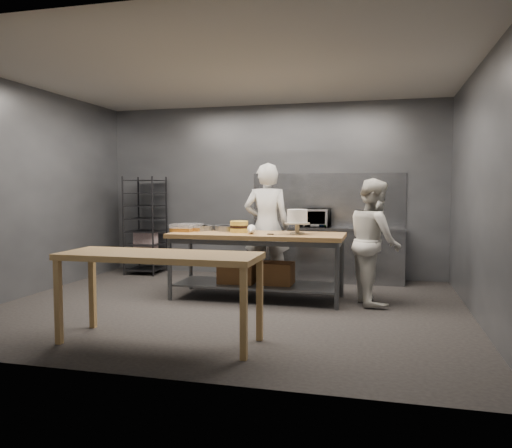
{
  "coord_description": "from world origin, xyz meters",
  "views": [
    {
      "loc": [
        1.91,
        -6.13,
        1.54
      ],
      "look_at": [
        0.23,
        0.5,
        1.05
      ],
      "focal_mm": 35.0,
      "sensor_mm": 36.0,
      "label": 1
    }
  ],
  "objects_px": {
    "chef_right": "(374,241)",
    "layer_cake": "(239,227)",
    "work_table": "(256,258)",
    "microwave": "(314,218)",
    "near_counter": "(160,262)",
    "frosted_cake_stand": "(297,218)",
    "speed_rack": "(146,226)",
    "chef_behind": "(267,226)"
  },
  "relations": [
    {
      "from": "chef_right",
      "to": "layer_cake",
      "type": "relative_size",
      "value": 6.64
    },
    {
      "from": "speed_rack",
      "to": "chef_behind",
      "type": "relative_size",
      "value": 0.91
    },
    {
      "from": "microwave",
      "to": "layer_cake",
      "type": "bearing_deg",
      "value": -118.0
    },
    {
      "from": "work_table",
      "to": "near_counter",
      "type": "relative_size",
      "value": 1.2
    },
    {
      "from": "work_table",
      "to": "near_counter",
      "type": "bearing_deg",
      "value": -101.47
    },
    {
      "from": "microwave",
      "to": "work_table",
      "type": "bearing_deg",
      "value": -109.89
    },
    {
      "from": "chef_right",
      "to": "layer_cake",
      "type": "xyz_separation_m",
      "value": [
        -1.86,
        -0.06,
        0.16
      ]
    },
    {
      "from": "work_table",
      "to": "microwave",
      "type": "height_order",
      "value": "microwave"
    },
    {
      "from": "microwave",
      "to": "layer_cake",
      "type": "xyz_separation_m",
      "value": [
        -0.84,
        -1.58,
        -0.05
      ]
    },
    {
      "from": "chef_right",
      "to": "frosted_cake_stand",
      "type": "relative_size",
      "value": 4.92
    },
    {
      "from": "work_table",
      "to": "near_counter",
      "type": "height_order",
      "value": "work_table"
    },
    {
      "from": "speed_rack",
      "to": "chef_behind",
      "type": "xyz_separation_m",
      "value": [
        2.45,
        -0.84,
        0.1
      ]
    },
    {
      "from": "work_table",
      "to": "speed_rack",
      "type": "distance_m",
      "value": 2.91
    },
    {
      "from": "chef_behind",
      "to": "microwave",
      "type": "bearing_deg",
      "value": -128.28
    },
    {
      "from": "chef_right",
      "to": "layer_cake",
      "type": "distance_m",
      "value": 1.87
    },
    {
      "from": "chef_behind",
      "to": "work_table",
      "type": "bearing_deg",
      "value": 84.93
    },
    {
      "from": "near_counter",
      "to": "speed_rack",
      "type": "relative_size",
      "value": 1.14
    },
    {
      "from": "chef_right",
      "to": "layer_cake",
      "type": "bearing_deg",
      "value": 74.68
    },
    {
      "from": "microwave",
      "to": "layer_cake",
      "type": "distance_m",
      "value": 1.79
    },
    {
      "from": "near_counter",
      "to": "microwave",
      "type": "relative_size",
      "value": 3.69
    },
    {
      "from": "frosted_cake_stand",
      "to": "layer_cake",
      "type": "distance_m",
      "value": 0.86
    },
    {
      "from": "microwave",
      "to": "layer_cake",
      "type": "height_order",
      "value": "microwave"
    },
    {
      "from": "near_counter",
      "to": "microwave",
      "type": "distance_m",
      "value": 3.93
    },
    {
      "from": "chef_behind",
      "to": "frosted_cake_stand",
      "type": "distance_m",
      "value": 0.98
    },
    {
      "from": "speed_rack",
      "to": "microwave",
      "type": "xyz_separation_m",
      "value": [
        3.04,
        0.08,
        0.19
      ]
    },
    {
      "from": "layer_cake",
      "to": "chef_right",
      "type": "bearing_deg",
      "value": 1.86
    },
    {
      "from": "work_table",
      "to": "chef_right",
      "type": "distance_m",
      "value": 1.63
    },
    {
      "from": "work_table",
      "to": "near_counter",
      "type": "xyz_separation_m",
      "value": [
        -0.44,
        -2.16,
        0.24
      ]
    },
    {
      "from": "near_counter",
      "to": "frosted_cake_stand",
      "type": "relative_size",
      "value": 5.88
    },
    {
      "from": "chef_behind",
      "to": "layer_cake",
      "type": "relative_size",
      "value": 7.61
    },
    {
      "from": "layer_cake",
      "to": "chef_behind",
      "type": "bearing_deg",
      "value": 69.44
    },
    {
      "from": "work_table",
      "to": "frosted_cake_stand",
      "type": "relative_size",
      "value": 7.06
    },
    {
      "from": "speed_rack",
      "to": "layer_cake",
      "type": "height_order",
      "value": "speed_rack"
    },
    {
      "from": "speed_rack",
      "to": "frosted_cake_stand",
      "type": "xyz_separation_m",
      "value": [
        3.04,
        -1.59,
        0.28
      ]
    },
    {
      "from": "near_counter",
      "to": "chef_right",
      "type": "distance_m",
      "value": 3.05
    },
    {
      "from": "work_table",
      "to": "chef_right",
      "type": "height_order",
      "value": "chef_right"
    },
    {
      "from": "chef_right",
      "to": "microwave",
      "type": "distance_m",
      "value": 1.84
    },
    {
      "from": "chef_behind",
      "to": "frosted_cake_stand",
      "type": "bearing_deg",
      "value": 122.86
    },
    {
      "from": "frosted_cake_stand",
      "to": "chef_behind",
      "type": "bearing_deg",
      "value": 128.33
    },
    {
      "from": "work_table",
      "to": "chef_right",
      "type": "relative_size",
      "value": 1.43
    },
    {
      "from": "speed_rack",
      "to": "microwave",
      "type": "bearing_deg",
      "value": 1.51
    },
    {
      "from": "near_counter",
      "to": "layer_cake",
      "type": "relative_size",
      "value": 7.93
    }
  ]
}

